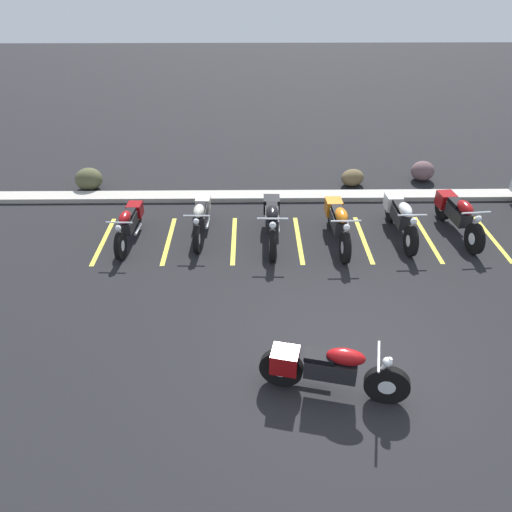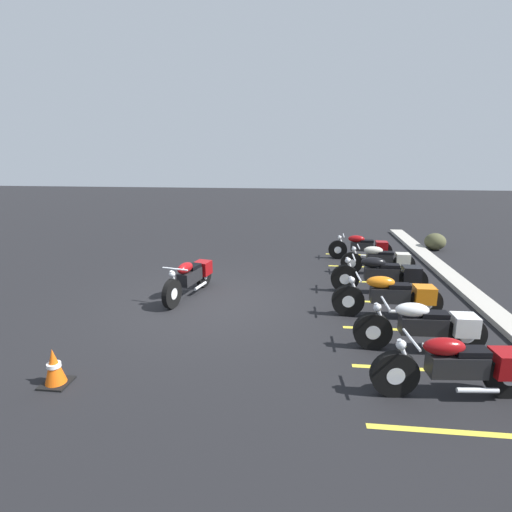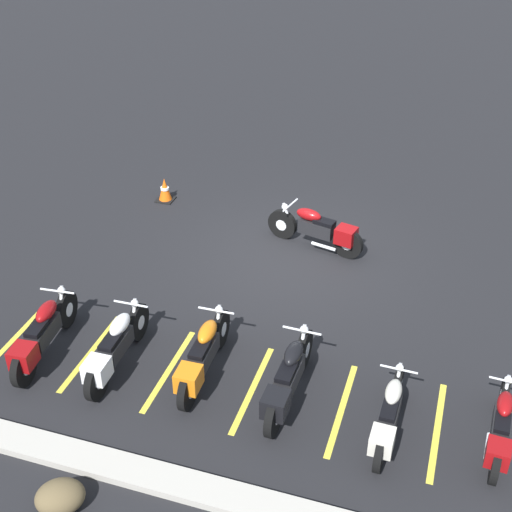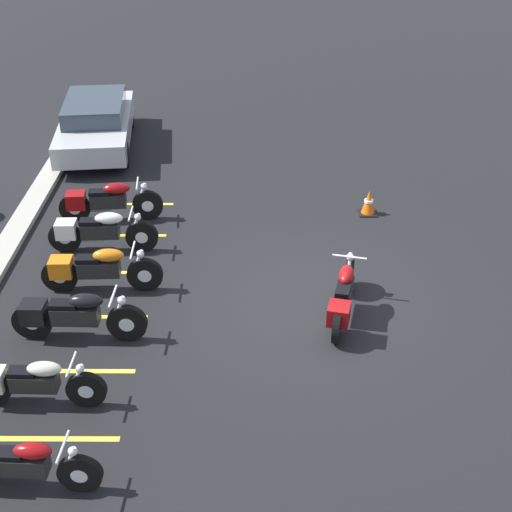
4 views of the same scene
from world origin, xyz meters
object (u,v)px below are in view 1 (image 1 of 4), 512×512
parked_bike_4 (400,216)px  landscape_rock_2 (89,179)px  parked_bike_0 (129,223)px  parked_bike_2 (272,219)px  parked_bike_3 (338,221)px  motorcycle_maroon_featured (326,368)px  parked_bike_1 (201,216)px  landscape_rock_1 (353,178)px  parked_bike_5 (457,214)px  landscape_rock_0 (423,171)px

parked_bike_4 → landscape_rock_2: (-7.75, 2.55, -0.17)m
parked_bike_0 → parked_bike_2: parked_bike_2 is taller
parked_bike_3 → landscape_rock_2: 6.90m
motorcycle_maroon_featured → parked_bike_2: parked_bike_2 is taller
parked_bike_1 → landscape_rock_1: 4.74m
parked_bike_0 → landscape_rock_1: 6.23m
landscape_rock_1 → landscape_rock_2: 7.18m
motorcycle_maroon_featured → parked_bike_3: bearing=92.4°
motorcycle_maroon_featured → landscape_rock_1: bearing=90.1°
parked_bike_0 → parked_bike_5: 7.42m
parked_bike_2 → motorcycle_maroon_featured: bearing=9.0°
parked_bike_1 → landscape_rock_2: bearing=-125.8°
parked_bike_1 → parked_bike_3: (3.08, -0.36, 0.04)m
parked_bike_5 → parked_bike_2: bearing=-92.3°
parked_bike_2 → parked_bike_5: bearing=94.5°
motorcycle_maroon_featured → parked_bike_0: motorcycle_maroon_featured is taller
parked_bike_2 → parked_bike_1: bearing=-97.4°
motorcycle_maroon_featured → parked_bike_3: size_ratio=0.97×
parked_bike_5 → landscape_rock_0: (0.13, 2.98, -0.20)m
parked_bike_2 → landscape_rock_2: parked_bike_2 is taller
parked_bike_4 → parked_bike_5: 1.32m
motorcycle_maroon_featured → landscape_rock_2: 9.10m
landscape_rock_2 → parked_bike_1: bearing=-37.2°
landscape_rock_1 → parked_bike_2: bearing=-129.1°
landscape_rock_2 → parked_bike_4: bearing=-18.2°
parked_bike_0 → parked_bike_1: 1.59m
parked_bike_1 → parked_bike_5: size_ratio=0.90×
parked_bike_0 → landscape_rock_0: bearing=115.9°
motorcycle_maroon_featured → parked_bike_5: parked_bike_5 is taller
parked_bike_0 → parked_bike_2: size_ratio=0.87×
parked_bike_0 → parked_bike_2: bearing=93.1°
parked_bike_2 → landscape_rock_1: (2.34, 2.87, -0.25)m
parked_bike_2 → parked_bike_5: parked_bike_2 is taller
motorcycle_maroon_featured → landscape_rock_0: size_ratio=3.28×
landscape_rock_0 → parked_bike_0: bearing=-156.9°
motorcycle_maroon_featured → landscape_rock_1: 7.66m
parked_bike_3 → landscape_rock_0: parked_bike_3 is taller
parked_bike_1 → landscape_rock_1: (3.95, 2.62, -0.20)m
parked_bike_0 → parked_bike_5: parked_bike_5 is taller
parked_bike_4 → landscape_rock_1: 2.80m
landscape_rock_1 → landscape_rock_0: bearing=9.3°
parked_bike_2 → parked_bike_3: parked_bike_2 is taller
motorcycle_maroon_featured → parked_bike_5: bearing=66.2°
motorcycle_maroon_featured → parked_bike_2: bearing=110.7°
landscape_rock_0 → parked_bike_3: bearing=-131.2°
motorcycle_maroon_featured → parked_bike_2: (-0.61, 4.59, 0.02)m
parked_bike_1 → landscape_rock_2: size_ratio=2.83×
landscape_rock_0 → landscape_rock_1: bearing=-170.7°
parked_bike_0 → parked_bike_2: 3.18m
parked_bike_2 → parked_bike_5: 4.24m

